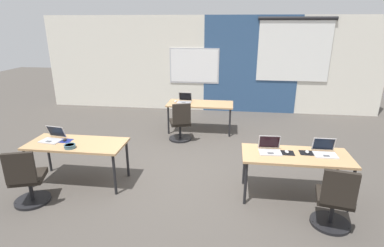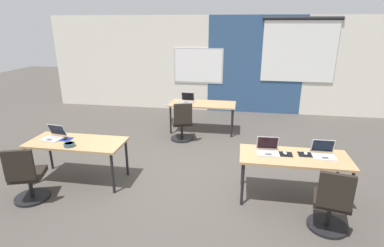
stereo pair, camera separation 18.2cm
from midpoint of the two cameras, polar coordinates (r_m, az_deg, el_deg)
ground_plane at (r=5.60m, az=-1.88°, el=-9.08°), size 24.00×24.00×0.00m
back_wall_assembly at (r=9.19m, az=2.70°, el=11.18°), size 10.00×0.27×2.80m
desk_near_left at (r=5.37m, az=-21.88°, el=-4.01°), size 1.60×0.70×0.72m
desk_near_right at (r=4.79m, az=18.02°, el=-6.27°), size 1.60×0.70×0.72m
desk_far_center at (r=7.39m, az=0.85°, el=3.42°), size 1.60×0.70×0.72m
laptop_far_left at (r=7.46m, az=-2.13°, el=4.42°), size 0.35×0.31×0.23m
mouse_far_left at (r=7.51m, az=-3.84°, el=4.23°), size 0.08×0.11×0.03m
chair_far_left at (r=6.87m, az=-2.94°, el=-0.28°), size 0.56×0.61×0.92m
laptop_near_left_end at (r=5.60m, az=-25.73°, el=-2.41°), size 0.37×0.35×0.23m
mousepad_near_left_end at (r=5.50m, az=-23.80°, el=-3.02°), size 0.22×0.19×0.00m
mouse_near_left_end at (r=5.50m, az=-23.82°, el=-2.84°), size 0.07×0.11×0.03m
chair_near_left_end at (r=5.16m, az=-29.61°, el=-9.60°), size 0.56×0.61×0.92m
laptop_near_right_end at (r=4.91m, az=22.87°, el=-4.85°), size 0.33×0.29×0.23m
mousepad_near_right_end at (r=4.87m, az=19.96°, el=-5.27°), size 0.22×0.19×0.00m
mouse_near_right_end at (r=4.87m, az=19.98°, el=-5.06°), size 0.07×0.11×0.03m
chair_near_right_end at (r=4.41m, az=24.26°, el=-13.58°), size 0.52×0.57×0.92m
laptop_near_right_inner at (r=4.74m, az=13.45°, el=-4.66°), size 0.34×0.29×0.23m
mousepad_near_right_inner at (r=4.78m, az=16.45°, el=-5.36°), size 0.22×0.19×0.00m
mouse_near_right_inner at (r=4.77m, az=16.47°, el=-5.15°), size 0.07×0.11×0.03m
snack_bowl at (r=5.16m, az=-23.08°, el=-3.95°), size 0.18×0.18×0.06m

